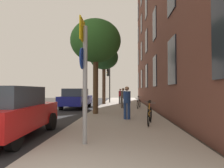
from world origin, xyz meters
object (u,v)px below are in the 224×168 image
(tree_near, at_px, (96,42))
(tree_far, at_px, (104,58))
(pedestrian_1, at_px, (123,97))
(car_0, at_px, (11,112))
(traffic_light, at_px, (109,79))
(car_1, at_px, (76,98))
(bicycle_0, at_px, (150,115))
(pedestrian_2, at_px, (120,95))
(bicycle_2, at_px, (139,103))
(pedestrian_0, at_px, (127,100))
(sign_post, at_px, (84,72))
(bicycle_1, at_px, (150,111))

(tree_near, bearing_deg, tree_far, 92.02)
(pedestrian_1, bearing_deg, car_0, -110.48)
(traffic_light, height_order, car_0, traffic_light)
(car_1, bearing_deg, bicycle_0, -58.45)
(bicycle_0, relative_size, car_1, 0.37)
(pedestrian_2, bearing_deg, bicycle_2, -72.80)
(traffic_light, height_order, tree_near, tree_near)
(bicycle_2, relative_size, pedestrian_0, 1.03)
(tree_far, bearing_deg, pedestrian_2, 8.17)
(sign_post, distance_m, pedestrian_0, 4.71)
(car_0, bearing_deg, traffic_light, 83.24)
(tree_far, bearing_deg, pedestrian_0, -78.68)
(sign_post, height_order, tree_far, tree_far)
(tree_far, bearing_deg, bicycle_0, -75.89)
(tree_far, xyz_separation_m, pedestrian_1, (1.93, -4.63, -3.78))
(tree_near, relative_size, bicycle_1, 3.49)
(traffic_light, xyz_separation_m, pedestrian_2, (1.31, -2.02, -1.73))
(pedestrian_1, bearing_deg, bicycle_1, -76.85)
(pedestrian_0, height_order, car_1, pedestrian_0)
(tree_near, bearing_deg, pedestrian_1, 66.12)
(bicycle_1, height_order, bicycle_2, bicycle_2)
(pedestrian_0, bearing_deg, pedestrian_2, 92.39)
(bicycle_2, xyz_separation_m, pedestrian_1, (-1.21, -0.07, 0.52))
(bicycle_1, bearing_deg, bicycle_2, 90.88)
(pedestrian_0, height_order, car_0, pedestrian_0)
(sign_post, height_order, pedestrian_0, sign_post)
(bicycle_1, distance_m, pedestrian_2, 10.54)
(pedestrian_1, distance_m, car_0, 10.08)
(pedestrian_0, relative_size, car_0, 0.38)
(traffic_light, height_order, pedestrian_2, traffic_light)
(sign_post, relative_size, pedestrian_1, 2.12)
(tree_far, relative_size, bicycle_1, 3.70)
(traffic_light, height_order, car_1, traffic_light)
(tree_near, distance_m, tree_far, 8.35)
(pedestrian_2, distance_m, car_0, 14.67)
(car_0, bearing_deg, pedestrian_2, 77.20)
(bicycle_2, height_order, pedestrian_1, pedestrian_1)
(bicycle_2, xyz_separation_m, car_0, (-4.74, -9.51, 0.35))
(tree_near, xyz_separation_m, tree_far, (-0.29, 8.33, 0.36))
(bicycle_0, distance_m, bicycle_2, 7.37)
(sign_post, bearing_deg, pedestrian_1, 84.27)
(traffic_light, distance_m, bicycle_1, 12.95)
(bicycle_0, distance_m, pedestrian_0, 1.73)
(bicycle_0, relative_size, bicycle_2, 1.00)
(tree_far, distance_m, car_1, 5.89)
(pedestrian_1, distance_m, pedestrian_2, 4.87)
(sign_post, distance_m, traffic_light, 17.26)
(sign_post, distance_m, tree_near, 7.10)
(bicycle_2, xyz_separation_m, car_1, (-5.05, 0.61, 0.36))
(bicycle_1, relative_size, pedestrian_2, 1.05)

